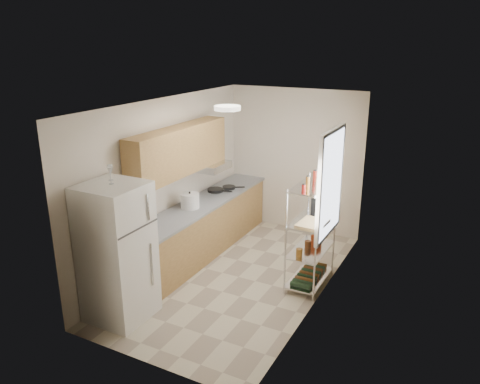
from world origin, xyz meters
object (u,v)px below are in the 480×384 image
object	(u,v)px
frying_pan_large	(215,190)
cutting_board	(313,223)
refrigerator	(117,253)
espresso_machine	(318,204)
rice_cooker	(190,201)

from	to	relation	value
frying_pan_large	cutting_board	bearing A→B (deg)	-34.22
refrigerator	espresso_machine	bearing A→B (deg)	49.30
frying_pan_large	espresso_machine	bearing A→B (deg)	-23.24
refrigerator	frying_pan_large	distance (m)	2.64
cutting_board	espresso_machine	bearing A→B (deg)	99.47
rice_cooker	frying_pan_large	bearing A→B (deg)	94.03
frying_pan_large	espresso_machine	world-z (taller)	espresso_machine
rice_cooker	frying_pan_large	distance (m)	0.89
frying_pan_large	cutting_board	distance (m)	2.27
refrigerator	rice_cooker	xyz separation A→B (m)	(-0.06, 1.74, 0.13)
rice_cooker	espresso_machine	world-z (taller)	espresso_machine
frying_pan_large	espresso_machine	size ratio (longest dim) A/B	1.02
rice_cooker	espresso_machine	size ratio (longest dim) A/B	1.08
rice_cooker	espresso_machine	bearing A→B (deg)	12.43
refrigerator	espresso_machine	size ratio (longest dim) A/B	6.64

